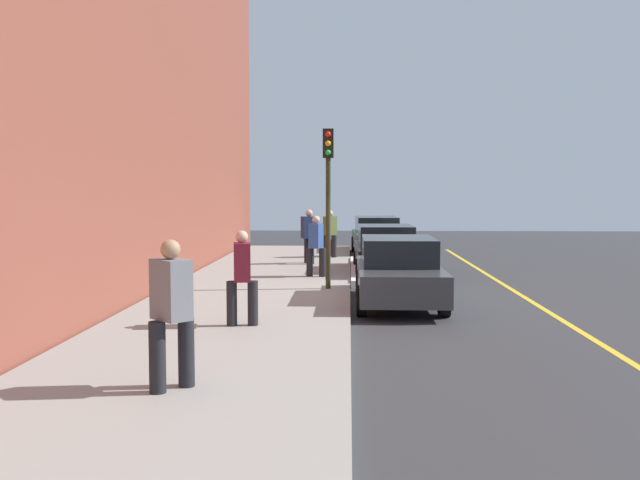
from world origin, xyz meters
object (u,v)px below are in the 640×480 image
object	(u,v)px
parked_car_green	(377,236)
pedestrian_navy_coat	(309,235)
pedestrian_grey_coat	(171,310)
pedestrian_burgundy_coat	(242,275)
pedestrian_olive_coat	(330,232)
rolling_suitcase	(329,248)
traffic_light_pole	(328,180)
parked_car_black	(386,251)
parked_car_charcoal	(398,271)
pedestrian_blue_coat	(316,244)

from	to	relation	value
parked_car_green	pedestrian_navy_coat	distance (m)	5.54
pedestrian_grey_coat	pedestrian_burgundy_coat	size ratio (longest dim) A/B	1.07
parked_car_green	pedestrian_burgundy_coat	size ratio (longest dim) A/B	2.73
pedestrian_olive_coat	pedestrian_navy_coat	bearing A→B (deg)	-15.38
pedestrian_grey_coat	rolling_suitcase	bearing A→B (deg)	175.38
pedestrian_grey_coat	parked_car_green	bearing A→B (deg)	170.60
pedestrian_burgundy_coat	traffic_light_pole	bearing A→B (deg)	163.69
parked_car_black	traffic_light_pole	xyz separation A→B (m)	(3.98, -1.63, 2.07)
parked_car_black	pedestrian_navy_coat	xyz separation A→B (m)	(-1.94, -2.44, 0.35)
parked_car_green	pedestrian_olive_coat	xyz separation A→B (m)	(2.67, -1.80, 0.30)
pedestrian_olive_coat	rolling_suitcase	bearing A→B (deg)	-172.92
parked_car_charcoal	traffic_light_pole	world-z (taller)	traffic_light_pole
pedestrian_olive_coat	rolling_suitcase	world-z (taller)	pedestrian_olive_coat
pedestrian_grey_coat	traffic_light_pole	distance (m)	9.14
pedestrian_blue_coat	traffic_light_pole	xyz separation A→B (m)	(2.45, 0.42, 1.76)
pedestrian_burgundy_coat	pedestrian_blue_coat	bearing A→B (deg)	172.25
parked_car_black	pedestrian_grey_coat	size ratio (longest dim) A/B	2.34
traffic_light_pole	pedestrian_navy_coat	bearing A→B (deg)	-172.22
parked_car_black	parked_car_charcoal	distance (m)	5.45
parked_car_charcoal	pedestrian_olive_coat	size ratio (longest dim) A/B	2.62
parked_car_charcoal	pedestrian_navy_coat	world-z (taller)	pedestrian_navy_coat
pedestrian_burgundy_coat	parked_car_charcoal	bearing A→B (deg)	137.54
pedestrian_burgundy_coat	rolling_suitcase	size ratio (longest dim) A/B	1.79
parked_car_green	pedestrian_navy_coat	size ratio (longest dim) A/B	2.62
parked_car_black	pedestrian_olive_coat	distance (m)	4.61
parked_car_charcoal	pedestrian_blue_coat	world-z (taller)	pedestrian_blue_coat
pedestrian_navy_coat	rolling_suitcase	size ratio (longest dim) A/B	1.87
parked_car_charcoal	pedestrian_navy_coat	bearing A→B (deg)	-161.77
parked_car_charcoal	pedestrian_olive_coat	world-z (taller)	pedestrian_olive_coat
traffic_light_pole	pedestrian_olive_coat	bearing A→B (deg)	-178.76
rolling_suitcase	parked_car_black	bearing A→B (deg)	21.85
pedestrian_navy_coat	rolling_suitcase	bearing A→B (deg)	167.86
pedestrian_grey_coat	pedestrian_navy_coat	size ratio (longest dim) A/B	1.03
parked_car_charcoal	pedestrian_burgundy_coat	xyz separation A→B (m)	(3.30, -3.02, 0.31)
pedestrian_navy_coat	traffic_light_pole	xyz separation A→B (m)	(5.92, 0.81, 1.72)
parked_car_charcoal	pedestrian_burgundy_coat	world-z (taller)	pedestrian_burgundy_coat
parked_car_black	traffic_light_pole	bearing A→B (deg)	-22.25
pedestrian_olive_coat	pedestrian_blue_coat	distance (m)	5.77
rolling_suitcase	pedestrian_burgundy_coat	bearing A→B (deg)	-4.99
parked_car_green	rolling_suitcase	size ratio (longest dim) A/B	4.88
parked_car_charcoal	pedestrian_grey_coat	world-z (taller)	pedestrian_grey_coat
parked_car_green	parked_car_black	xyz separation A→B (m)	(6.89, 0.00, -0.00)
pedestrian_grey_coat	parked_car_charcoal	bearing A→B (deg)	156.10
pedestrian_burgundy_coat	parked_car_black	bearing A→B (deg)	160.94
parked_car_charcoal	pedestrian_burgundy_coat	distance (m)	4.49
pedestrian_grey_coat	parked_car_black	bearing A→B (deg)	165.70
pedestrian_grey_coat	pedestrian_burgundy_coat	xyz separation A→B (m)	(-4.06, 0.24, -0.07)
parked_car_black	pedestrian_grey_coat	distance (m)	13.23
pedestrian_navy_coat	traffic_light_pole	world-z (taller)	traffic_light_pole
pedestrian_grey_coat	pedestrian_olive_coat	size ratio (longest dim) A/B	1.08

